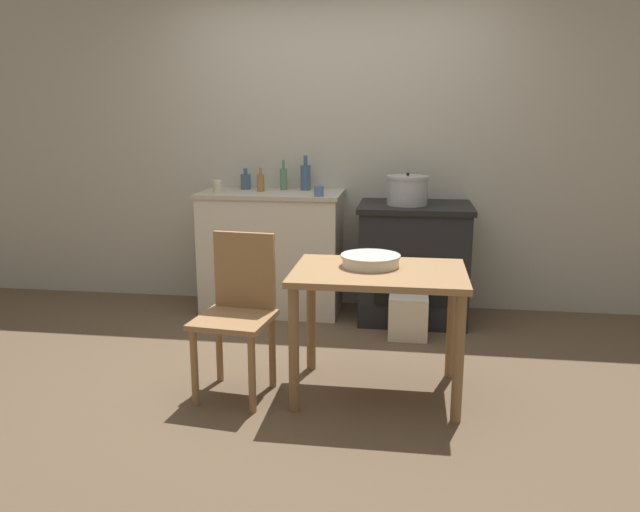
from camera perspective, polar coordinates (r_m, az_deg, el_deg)
name	(u,v)px	position (r m, az deg, el deg)	size (l,w,h in m)	color
ground_plane	(307,376)	(3.84, -1.22, -10.95)	(14.00, 14.00, 0.00)	brown
wall_back	(338,149)	(5.10, 1.69, 9.72)	(8.00, 0.07, 2.55)	#B2AD9E
counter_cabinet	(272,252)	(4.98, -4.39, 0.39)	(1.11, 0.58, 0.96)	beige
stove	(414,262)	(4.83, 8.57, -0.52)	(0.84, 0.68, 0.89)	black
work_table	(379,291)	(3.44, 5.38, -3.19)	(0.94, 0.67, 0.72)	#997047
chair	(238,309)	(3.52, -7.50, -4.84)	(0.44, 0.44, 0.90)	#997047
flour_sack	(408,318)	(4.45, 8.06, -5.60)	(0.27, 0.19, 0.31)	beige
stock_pot	(407,190)	(4.69, 7.99, 5.98)	(0.31, 0.31, 0.24)	#A8A8AD
mixing_bowl_large	(370,260)	(3.48, 4.64, -0.34)	(0.33, 0.33, 0.07)	silver
bottle_far_left	(261,182)	(4.94, -5.45, 6.72)	(0.06, 0.06, 0.18)	olive
bottle_left	(306,177)	(4.99, -1.33, 7.25)	(0.08, 0.08, 0.28)	#3D5675
bottle_mid_left	(246,181)	(5.09, -6.81, 6.81)	(0.08, 0.08, 0.17)	#3D5675
bottle_center_left	(284,178)	(5.02, -3.35, 7.09)	(0.06, 0.06, 0.24)	#517F5B
cup_center	(319,191)	(4.61, -0.10, 5.96)	(0.07, 0.07, 0.08)	#4C6B99
cup_center_right	(217,186)	(4.90, -9.38, 6.30)	(0.07, 0.07, 0.10)	beige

